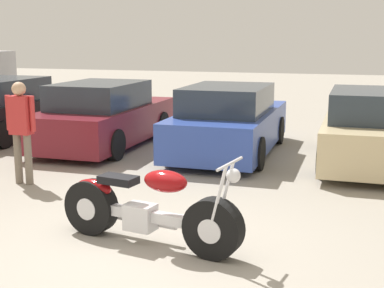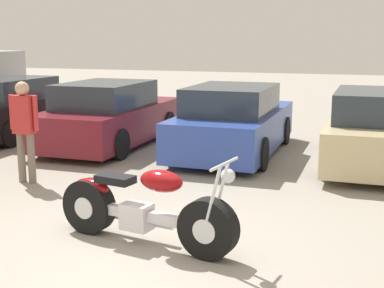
{
  "view_description": "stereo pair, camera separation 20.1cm",
  "coord_description": "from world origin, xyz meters",
  "px_view_note": "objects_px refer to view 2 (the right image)",
  "views": [
    {
      "loc": [
        2.17,
        -5.07,
        2.32
      ],
      "look_at": [
        0.0,
        1.92,
        0.85
      ],
      "focal_mm": 50.0,
      "sensor_mm": 36.0,
      "label": 1
    },
    {
      "loc": [
        2.36,
        -5.01,
        2.32
      ],
      "look_at": [
        0.0,
        1.92,
        0.85
      ],
      "focal_mm": 50.0,
      "sensor_mm": 36.0,
      "label": 2
    }
  ],
  "objects_px": {
    "parked_car_blue": "(234,122)",
    "parked_car_champagne": "(378,131)",
    "person_standing": "(24,124)",
    "parked_car_black": "(12,109)",
    "motorcycle": "(143,209)",
    "parked_car_maroon": "(110,116)"
  },
  "relations": [
    {
      "from": "motorcycle",
      "to": "parked_car_champagne",
      "type": "bearing_deg",
      "value": 62.96
    },
    {
      "from": "parked_car_black",
      "to": "person_standing",
      "type": "bearing_deg",
      "value": -50.36
    },
    {
      "from": "parked_car_black",
      "to": "person_standing",
      "type": "distance_m",
      "value": 4.51
    },
    {
      "from": "parked_car_champagne",
      "to": "motorcycle",
      "type": "bearing_deg",
      "value": -117.04
    },
    {
      "from": "parked_car_champagne",
      "to": "person_standing",
      "type": "height_order",
      "value": "person_standing"
    },
    {
      "from": "parked_car_blue",
      "to": "motorcycle",
      "type": "bearing_deg",
      "value": -87.32
    },
    {
      "from": "parked_car_maroon",
      "to": "motorcycle",
      "type": "bearing_deg",
      "value": -59.03
    },
    {
      "from": "parked_car_blue",
      "to": "parked_car_champagne",
      "type": "distance_m",
      "value": 2.74
    },
    {
      "from": "parked_car_blue",
      "to": "parked_car_champagne",
      "type": "bearing_deg",
      "value": -1.82
    },
    {
      "from": "parked_car_black",
      "to": "parked_car_maroon",
      "type": "distance_m",
      "value": 2.76
    },
    {
      "from": "parked_car_blue",
      "to": "parked_car_champagne",
      "type": "height_order",
      "value": "same"
    },
    {
      "from": "parked_car_maroon",
      "to": "parked_car_black",
      "type": "bearing_deg",
      "value": 173.57
    },
    {
      "from": "motorcycle",
      "to": "parked_car_black",
      "type": "xyz_separation_m",
      "value": [
        -5.72,
        5.27,
        0.23
      ]
    },
    {
      "from": "parked_car_black",
      "to": "parked_car_blue",
      "type": "relative_size",
      "value": 1.0
    },
    {
      "from": "motorcycle",
      "to": "parked_car_blue",
      "type": "bearing_deg",
      "value": 92.68
    },
    {
      "from": "motorcycle",
      "to": "parked_car_maroon",
      "type": "height_order",
      "value": "parked_car_maroon"
    },
    {
      "from": "person_standing",
      "to": "parked_car_black",
      "type": "bearing_deg",
      "value": 129.64
    },
    {
      "from": "parked_car_maroon",
      "to": "person_standing",
      "type": "bearing_deg",
      "value": -87.69
    },
    {
      "from": "parked_car_black",
      "to": "parked_car_champagne",
      "type": "height_order",
      "value": "same"
    },
    {
      "from": "parked_car_blue",
      "to": "parked_car_black",
      "type": "bearing_deg",
      "value": 177.21
    },
    {
      "from": "parked_car_maroon",
      "to": "parked_car_blue",
      "type": "bearing_deg",
      "value": 0.87
    },
    {
      "from": "motorcycle",
      "to": "parked_car_blue",
      "type": "distance_m",
      "value": 5.01
    }
  ]
}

